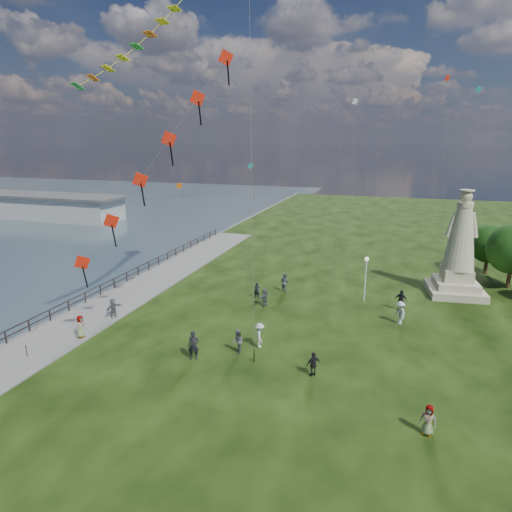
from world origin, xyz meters
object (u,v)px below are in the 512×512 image
(statue, at_px, (459,256))
(person_9, at_px, (401,300))
(person_3, at_px, (313,364))
(person_6, at_px, (257,291))
(person_8, at_px, (400,313))
(person_0, at_px, (194,345))
(person_11, at_px, (264,297))
(person_4, at_px, (428,420))
(person_5, at_px, (114,309))
(pier_pavilion, at_px, (48,206))
(person_10, at_px, (81,328))
(person_7, at_px, (285,282))
(lamppost, at_px, (366,270))
(person_1, at_px, (238,342))
(person_2, at_px, (260,335))

(statue, bearing_deg, person_9, -136.42)
(person_3, distance_m, person_6, 13.24)
(person_3, height_order, person_8, person_8)
(person_0, relative_size, person_9, 1.08)
(person_11, bearing_deg, person_3, 44.22)
(person_4, xyz_separation_m, person_5, (-22.49, 7.03, 0.00))
(pier_pavilion, height_order, person_5, pier_pavilion)
(person_9, xyz_separation_m, person_10, (-21.30, -12.32, -0.08))
(person_8, relative_size, person_10, 1.11)
(person_0, height_order, person_11, person_0)
(pier_pavilion, relative_size, statue, 3.19)
(person_5, xyz_separation_m, person_6, (9.27, 7.65, -0.06))
(person_5, xyz_separation_m, person_7, (11.13, 10.18, 0.10))
(person_7, relative_size, person_11, 1.12)
(statue, height_order, lamppost, statue)
(person_1, distance_m, person_8, 12.96)
(statue, bearing_deg, person_10, -152.11)
(person_6, height_order, person_10, person_10)
(pier_pavilion, relative_size, person_3, 19.79)
(person_9, bearing_deg, person_11, -144.52)
(statue, bearing_deg, person_3, -125.06)
(person_0, relative_size, person_4, 1.23)
(pier_pavilion, relative_size, lamppost, 7.47)
(statue, relative_size, person_2, 5.51)
(person_4, xyz_separation_m, person_9, (-1.22, 15.67, 0.11))
(person_5, relative_size, person_11, 0.99)
(person_1, relative_size, person_3, 1.08)
(person_11, bearing_deg, person_4, 55.05)
(statue, distance_m, person_11, 17.77)
(pier_pavilion, relative_size, person_8, 16.77)
(pier_pavilion, bearing_deg, person_7, -26.75)
(person_4, distance_m, person_6, 19.76)
(pier_pavilion, distance_m, person_8, 68.17)
(person_9, bearing_deg, person_4, -63.06)
(person_2, bearing_deg, person_0, 104.98)
(person_3, relative_size, person_7, 0.87)
(person_5, bearing_deg, person_10, -164.96)
(person_9, bearing_deg, person_10, -127.45)
(person_0, height_order, person_10, person_0)
(person_7, relative_size, person_9, 0.99)
(pier_pavilion, bearing_deg, person_5, -41.96)
(person_2, height_order, person_10, person_2)
(person_5, relative_size, person_8, 0.87)
(person_7, bearing_deg, person_8, -172.32)
(person_11, bearing_deg, person_6, -129.98)
(person_9, height_order, person_10, person_9)
(lamppost, bearing_deg, person_9, -20.41)
(person_0, xyz_separation_m, person_9, (12.47, 12.57, -0.07))
(statue, relative_size, person_8, 5.26)
(person_6, distance_m, person_11, 1.91)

